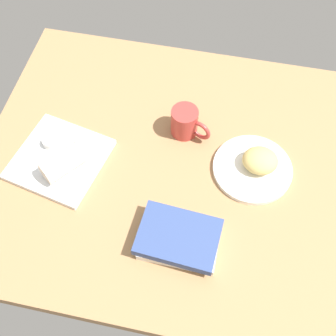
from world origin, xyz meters
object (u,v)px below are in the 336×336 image
at_px(sauce_cup, 51,142).
at_px(square_plate, 60,159).
at_px(round_plate, 252,169).
at_px(book_stack, 179,238).
at_px(coffee_mug, 186,122).
at_px(breakfast_wrap, 63,163).
at_px(scone_pastry, 260,160).

bearing_deg(sauce_cup, square_plate, -47.75).
bearing_deg(round_plate, square_plate, -171.45).
xyz_separation_m(book_stack, coffee_mug, (-0.05, 0.34, 0.02)).
bearing_deg(sauce_cup, book_stack, -26.93).
bearing_deg(square_plate, breakfast_wrap, -47.75).
relative_size(round_plate, breakfast_wrap, 1.86).
distance_m(square_plate, sauce_cup, 0.06).
height_order(round_plate, sauce_cup, sauce_cup).
bearing_deg(book_stack, round_plate, 57.60).
bearing_deg(book_stack, breakfast_wrap, 158.30).
relative_size(round_plate, sauce_cup, 4.90).
bearing_deg(coffee_mug, scone_pastry, -20.41).
xyz_separation_m(round_plate, breakfast_wrap, (-0.50, -0.11, 0.04)).
relative_size(round_plate, book_stack, 1.06).
relative_size(round_plate, scone_pastry, 2.26).
xyz_separation_m(scone_pastry, sauce_cup, (-0.58, -0.05, -0.01)).
relative_size(square_plate, breakfast_wrap, 2.00).
relative_size(scone_pastry, sauce_cup, 2.17).
relative_size(round_plate, coffee_mug, 1.82).
bearing_deg(coffee_mug, sauce_cup, -159.90).
xyz_separation_m(square_plate, book_stack, (0.37, -0.17, 0.02)).
relative_size(sauce_cup, book_stack, 0.22).
relative_size(square_plate, book_stack, 1.14).
height_order(scone_pastry, square_plate, scone_pastry).
xyz_separation_m(sauce_cup, breakfast_wrap, (0.06, -0.07, 0.02)).
height_order(round_plate, book_stack, book_stack).
xyz_separation_m(round_plate, coffee_mug, (-0.20, 0.09, 0.04)).
distance_m(scone_pastry, coffee_mug, 0.23).
xyz_separation_m(round_plate, scone_pastry, (0.01, 0.01, 0.03)).
distance_m(breakfast_wrap, coffee_mug, 0.36).
height_order(sauce_cup, coffee_mug, coffee_mug).
bearing_deg(scone_pastry, coffee_mug, 159.59).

